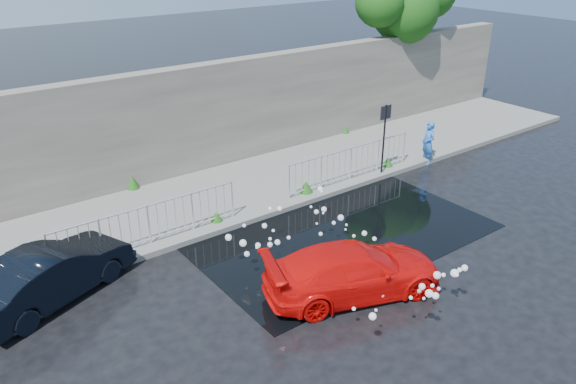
# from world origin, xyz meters

# --- Properties ---
(ground) EXTENTS (90.00, 90.00, 0.00)m
(ground) POSITION_xyz_m (0.00, 0.00, 0.00)
(ground) COLOR black
(ground) RESTS_ON ground
(pavement) EXTENTS (30.00, 4.00, 0.15)m
(pavement) POSITION_xyz_m (0.00, 5.00, 0.07)
(pavement) COLOR slate
(pavement) RESTS_ON ground
(curb) EXTENTS (30.00, 0.25, 0.16)m
(curb) POSITION_xyz_m (0.00, 3.00, 0.08)
(curb) COLOR slate
(curb) RESTS_ON ground
(retaining_wall) EXTENTS (30.00, 0.60, 3.50)m
(retaining_wall) POSITION_xyz_m (0.00, 7.20, 1.90)
(retaining_wall) COLOR #545047
(retaining_wall) RESTS_ON pavement
(puddle) EXTENTS (8.00, 5.00, 0.01)m
(puddle) POSITION_xyz_m (0.50, 1.00, 0.01)
(puddle) COLOR black
(puddle) RESTS_ON ground
(sign_post) EXTENTS (0.45, 0.06, 2.50)m
(sign_post) POSITION_xyz_m (4.20, 3.10, 1.72)
(sign_post) COLOR black
(sign_post) RESTS_ON ground
(tree) EXTENTS (5.06, 2.78, 6.28)m
(tree) POSITION_xyz_m (9.60, 7.41, 4.79)
(tree) COLOR #332114
(tree) RESTS_ON ground
(railing_left) EXTENTS (5.05, 0.05, 1.10)m
(railing_left) POSITION_xyz_m (-4.00, 3.35, 0.74)
(railing_left) COLOR silver
(railing_left) RESTS_ON pavement
(railing_right) EXTENTS (5.05, 0.05, 1.10)m
(railing_right) POSITION_xyz_m (3.00, 3.35, 0.74)
(railing_right) COLOR silver
(railing_right) RESTS_ON pavement
(weeds) EXTENTS (12.17, 3.93, 0.42)m
(weeds) POSITION_xyz_m (-0.59, 4.52, 0.33)
(weeds) COLOR #1F4412
(weeds) RESTS_ON pavement
(water_spray) EXTENTS (3.68, 5.53, 1.05)m
(water_spray) POSITION_xyz_m (-0.86, -0.69, 0.64)
(water_spray) COLOR white
(water_spray) RESTS_ON ground
(red_car) EXTENTS (4.42, 2.89, 1.19)m
(red_car) POSITION_xyz_m (-1.15, -1.28, 0.59)
(red_car) COLOR red
(red_car) RESTS_ON ground
(dark_car) EXTENTS (4.02, 2.67, 1.25)m
(dark_car) POSITION_xyz_m (-6.65, 2.60, 0.63)
(dark_car) COLOR black
(dark_car) RESTS_ON ground
(person) EXTENTS (0.49, 0.63, 1.54)m
(person) POSITION_xyz_m (6.37, 3.00, 0.77)
(person) COLOR blue
(person) RESTS_ON ground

